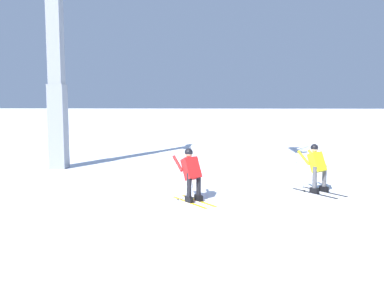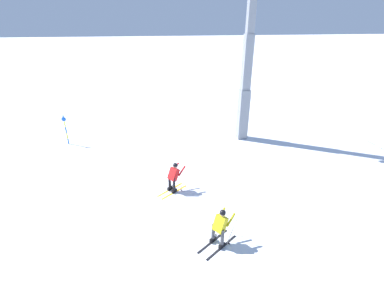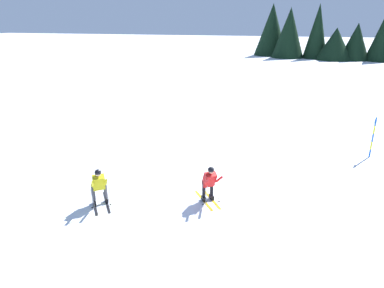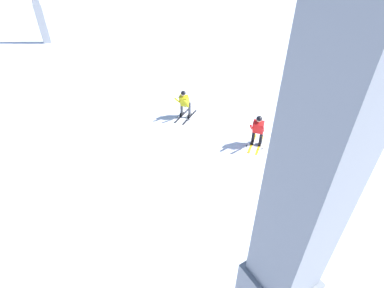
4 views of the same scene
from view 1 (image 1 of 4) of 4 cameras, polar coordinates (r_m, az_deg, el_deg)
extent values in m
plane|color=white|center=(10.72, -5.37, -9.20)|extent=(260.00, 260.00, 0.00)
cube|color=yellow|center=(11.60, -0.40, -7.97)|extent=(1.04, 1.35, 0.01)
cube|color=black|center=(11.58, -0.40, -7.56)|extent=(0.26, 0.29, 0.16)
cylinder|color=black|center=(11.49, -0.40, -5.59)|extent=(0.13, 0.13, 0.65)
cube|color=yellow|center=(11.77, 0.90, -7.76)|extent=(1.04, 1.35, 0.01)
cube|color=black|center=(11.75, 0.90, -7.35)|extent=(0.26, 0.29, 0.16)
cylinder|color=black|center=(11.67, 0.90, -5.42)|extent=(0.13, 0.13, 0.65)
cube|color=red|center=(11.60, -0.10, -3.35)|extent=(0.63, 0.64, 0.65)
sphere|color=tan|center=(11.65, -0.45, -1.33)|extent=(0.22, 0.22, 0.22)
sphere|color=black|center=(11.65, -0.45, -1.16)|extent=(0.23, 0.23, 0.23)
cylinder|color=red|center=(11.74, -1.96, -2.67)|extent=(0.36, 0.44, 0.43)
cylinder|color=gray|center=(11.86, -2.23, -5.51)|extent=(0.38, 0.31, 1.12)
cylinder|color=black|center=(11.77, -1.96, -7.54)|extent=(0.07, 0.07, 0.01)
cylinder|color=red|center=(11.99, -0.10, -2.48)|extent=(0.36, 0.44, 0.43)
cylinder|color=gray|center=(12.15, -0.01, -5.23)|extent=(0.20, 0.45, 1.12)
cylinder|color=black|center=(12.12, 0.64, -7.15)|extent=(0.07, 0.07, 0.01)
cube|color=gray|center=(18.02, -17.79, 2.27)|extent=(0.65, 0.65, 3.45)
cube|color=gray|center=(18.14, -18.15, 13.21)|extent=(0.54, 0.54, 3.45)
cube|color=black|center=(13.22, 16.34, -6.48)|extent=(1.06, 1.42, 0.01)
cube|color=black|center=(13.20, 16.35, -6.11)|extent=(0.25, 0.29, 0.16)
cylinder|color=#4C4C51|center=(13.12, 16.40, -4.39)|extent=(0.13, 0.13, 0.65)
cube|color=black|center=(13.55, 17.55, -6.21)|extent=(1.06, 1.42, 0.01)
cube|color=black|center=(13.53, 17.56, -5.85)|extent=(0.25, 0.29, 0.16)
cylinder|color=#4C4C51|center=(13.46, 17.61, -4.17)|extent=(0.13, 0.13, 0.65)
cube|color=gold|center=(13.30, 16.69, -2.41)|extent=(0.62, 0.63, 0.65)
sphere|color=beige|center=(13.32, 16.36, -0.64)|extent=(0.21, 0.21, 0.21)
sphere|color=black|center=(13.31, 16.36, -0.49)|extent=(0.23, 0.23, 0.23)
cylinder|color=gold|center=(13.32, 14.99, -1.82)|extent=(0.35, 0.44, 0.43)
cylinder|color=gray|center=(13.40, 14.68, -4.35)|extent=(0.37, 0.31, 1.11)
cylinder|color=black|center=(13.33, 15.06, -6.14)|extent=(0.07, 0.07, 0.01)
cylinder|color=gold|center=(13.66, 16.28, -1.67)|extent=(0.35, 0.44, 0.43)
cylinder|color=gray|center=(13.81, 16.22, -4.09)|extent=(0.19, 0.44, 1.11)
cylinder|color=black|center=(13.81, 16.85, -5.78)|extent=(0.07, 0.07, 0.01)
camera|label=2|loc=(15.82, 50.26, 22.11)|focal=25.56mm
camera|label=3|loc=(23.07, -5.15, 15.08)|focal=32.25mm
camera|label=4|loc=(20.16, -18.98, 15.48)|focal=24.68mm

